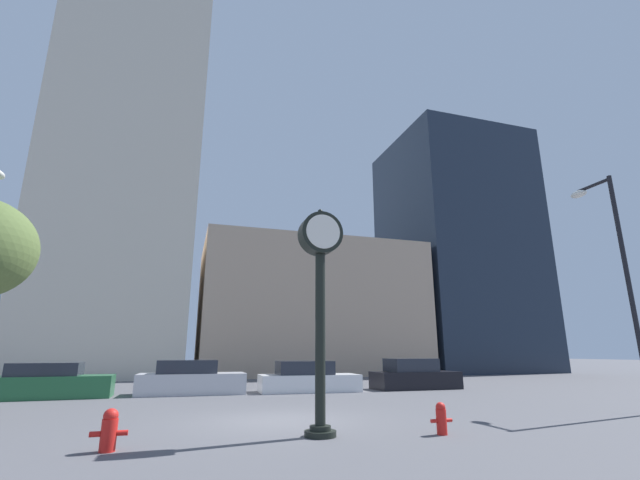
{
  "coord_description": "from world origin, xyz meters",
  "views": [
    {
      "loc": [
        -2.5,
        -11.74,
        1.73
      ],
      "look_at": [
        4.55,
        10.8,
        7.94
      ],
      "focal_mm": 24.0,
      "sensor_mm": 36.0,
      "label": 1
    }
  ],
  "objects_px": {
    "street_clock": "(320,278)",
    "car_green": "(49,383)",
    "fire_hydrant_near": "(441,418)",
    "fire_hydrant_far": "(109,430)",
    "car_white": "(308,379)",
    "car_silver": "(191,380)",
    "car_black": "(414,376)",
    "street_lamp_right": "(613,254)"
  },
  "relations": [
    {
      "from": "street_clock",
      "to": "car_green",
      "type": "bearing_deg",
      "value": 126.5
    },
    {
      "from": "fire_hydrant_near",
      "to": "car_black",
      "type": "bearing_deg",
      "value": 63.26
    },
    {
      "from": "car_black",
      "to": "street_clock",
      "type": "bearing_deg",
      "value": -127.92
    },
    {
      "from": "car_silver",
      "to": "car_white",
      "type": "xyz_separation_m",
      "value": [
        5.11,
        -0.33,
        -0.03
      ]
    },
    {
      "from": "fire_hydrant_near",
      "to": "fire_hydrant_far",
      "type": "xyz_separation_m",
      "value": [
        -6.66,
        0.37,
        0.03
      ]
    },
    {
      "from": "street_clock",
      "to": "car_silver",
      "type": "distance_m",
      "value": 11.28
    },
    {
      "from": "car_black",
      "to": "street_lamp_right",
      "type": "relative_size",
      "value": 0.57
    },
    {
      "from": "street_clock",
      "to": "car_black",
      "type": "relative_size",
      "value": 1.21
    },
    {
      "from": "fire_hydrant_near",
      "to": "street_lamp_right",
      "type": "height_order",
      "value": "street_lamp_right"
    },
    {
      "from": "car_white",
      "to": "fire_hydrant_near",
      "type": "relative_size",
      "value": 6.86
    },
    {
      "from": "street_clock",
      "to": "car_white",
      "type": "distance_m",
      "value": 11.02
    },
    {
      "from": "car_black",
      "to": "street_lamp_right",
      "type": "distance_m",
      "value": 10.6
    },
    {
      "from": "car_silver",
      "to": "car_white",
      "type": "relative_size",
      "value": 0.98
    },
    {
      "from": "car_black",
      "to": "fire_hydrant_far",
      "type": "xyz_separation_m",
      "value": [
        -12.09,
        -10.4,
        -0.23
      ]
    },
    {
      "from": "car_green",
      "to": "car_white",
      "type": "xyz_separation_m",
      "value": [
        10.4,
        -0.17,
        -0.01
      ]
    },
    {
      "from": "car_silver",
      "to": "car_black",
      "type": "height_order",
      "value": "car_black"
    },
    {
      "from": "car_green",
      "to": "car_silver",
      "type": "xyz_separation_m",
      "value": [
        5.29,
        0.16,
        0.03
      ]
    },
    {
      "from": "car_green",
      "to": "fire_hydrant_near",
      "type": "bearing_deg",
      "value": -48.89
    },
    {
      "from": "street_clock",
      "to": "fire_hydrant_near",
      "type": "height_order",
      "value": "street_clock"
    },
    {
      "from": "car_green",
      "to": "car_black",
      "type": "relative_size",
      "value": 1.07
    },
    {
      "from": "car_white",
      "to": "street_clock",
      "type": "bearing_deg",
      "value": -102.08
    },
    {
      "from": "car_silver",
      "to": "fire_hydrant_far",
      "type": "bearing_deg",
      "value": -97.04
    },
    {
      "from": "street_clock",
      "to": "car_white",
      "type": "relative_size",
      "value": 1.11
    },
    {
      "from": "fire_hydrant_far",
      "to": "street_clock",
      "type": "bearing_deg",
      "value": 2.99
    },
    {
      "from": "car_green",
      "to": "car_white",
      "type": "bearing_deg",
      "value": -2.88
    },
    {
      "from": "car_white",
      "to": "car_black",
      "type": "bearing_deg",
      "value": 0.92
    },
    {
      "from": "car_silver",
      "to": "street_lamp_right",
      "type": "distance_m",
      "value": 16.6
    },
    {
      "from": "car_silver",
      "to": "fire_hydrant_far",
      "type": "xyz_separation_m",
      "value": [
        -1.6,
        -10.86,
        -0.22
      ]
    },
    {
      "from": "car_white",
      "to": "car_black",
      "type": "distance_m",
      "value": 5.37
    },
    {
      "from": "car_silver",
      "to": "car_black",
      "type": "relative_size",
      "value": 1.07
    },
    {
      "from": "car_black",
      "to": "car_green",
      "type": "bearing_deg",
      "value": 179.17
    },
    {
      "from": "car_white",
      "to": "car_silver",
      "type": "bearing_deg",
      "value": 178.62
    },
    {
      "from": "car_silver",
      "to": "fire_hydrant_far",
      "type": "height_order",
      "value": "car_silver"
    },
    {
      "from": "car_white",
      "to": "fire_hydrant_far",
      "type": "relative_size",
      "value": 6.22
    },
    {
      "from": "car_black",
      "to": "fire_hydrant_near",
      "type": "bearing_deg",
      "value": -116.49
    },
    {
      "from": "street_lamp_right",
      "to": "car_silver",
      "type": "bearing_deg",
      "value": 141.7
    },
    {
      "from": "street_clock",
      "to": "fire_hydrant_far",
      "type": "xyz_separation_m",
      "value": [
        -4.08,
        -0.21,
        -3.02
      ]
    },
    {
      "from": "fire_hydrant_near",
      "to": "fire_hydrant_far",
      "type": "distance_m",
      "value": 6.67
    },
    {
      "from": "car_green",
      "to": "car_black",
      "type": "distance_m",
      "value": 15.78
    },
    {
      "from": "car_silver",
      "to": "car_white",
      "type": "height_order",
      "value": "car_silver"
    },
    {
      "from": "fire_hydrant_near",
      "to": "car_green",
      "type": "bearing_deg",
      "value": 133.04
    },
    {
      "from": "car_black",
      "to": "fire_hydrant_far",
      "type": "relative_size",
      "value": 5.72
    }
  ]
}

